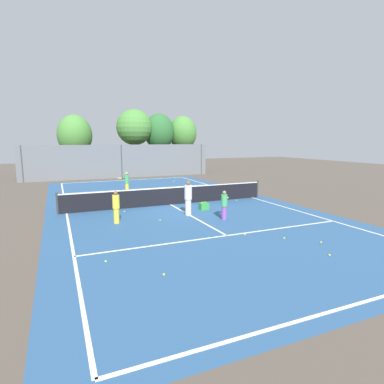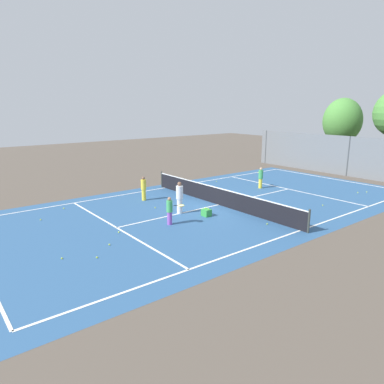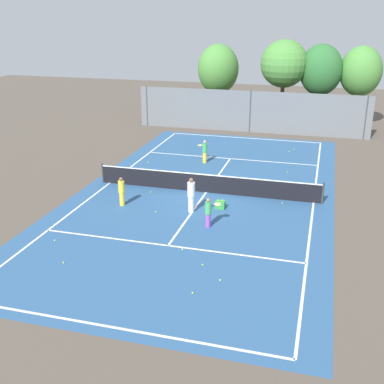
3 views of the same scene
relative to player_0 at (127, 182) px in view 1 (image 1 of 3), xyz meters
The scene contains 27 objects.
ground_plane 5.39m from the player_0, 74.81° to the right, with size 80.00×80.00×0.00m, color brown.
court_surface 5.39m from the player_0, 74.81° to the right, with size 13.00×25.00×0.01m.
tennis_net 5.34m from the player_0, 74.81° to the right, with size 11.90×0.10×1.10m.
perimeter_fence 9.00m from the player_0, 81.03° to the left, with size 18.00×0.12×3.20m.
tree_0 14.82m from the player_0, 99.57° to the left, with size 3.57×3.75×6.29m.
tree_1 14.40m from the player_0, 62.76° to the left, with size 3.35×2.89×6.54m.
tree_2 13.17m from the player_0, 73.81° to the left, with size 3.78×3.78×6.87m.
tree_3 16.43m from the player_0, 54.02° to the left, with size 3.27×3.23×6.42m.
player_0 is the anchor object (origin of this frame).
player_1 7.99m from the player_0, 80.33° to the right, with size 0.36×0.36×1.69m.
player_2 9.65m from the player_0, 74.79° to the right, with size 0.69×0.82×1.35m.
player_3 8.28m from the player_0, 104.95° to the right, with size 0.31×0.31×1.45m.
ball_crate 7.55m from the player_0, 70.02° to the right, with size 0.45×0.37×0.43m.
tennis_ball_0 6.91m from the player_0, 41.07° to the left, with size 0.07×0.07×0.07m, color #CCE533.
tennis_ball_1 11.98m from the player_0, 80.05° to the right, with size 0.07×0.07×0.07m, color #CCE533.
tennis_ball_2 15.10m from the player_0, 77.33° to the right, with size 0.07×0.07×0.07m, color #CCE533.
tennis_ball_3 6.29m from the player_0, 38.19° to the left, with size 0.07×0.07×0.07m, color #CCE533.
tennis_ball_4 3.62m from the player_0, 163.71° to the right, with size 0.07×0.07×0.07m, color #CCE533.
tennis_ball_5 7.88m from the player_0, 46.37° to the right, with size 0.07×0.07×0.07m, color #CCE533.
tennis_ball_6 5.30m from the player_0, ahead, with size 0.07×0.07×0.07m, color #CCE533.
tennis_ball_7 5.01m from the player_0, 114.18° to the right, with size 0.07×0.07×0.07m, color #CCE533.
tennis_ball_8 14.16m from the player_0, 97.94° to the right, with size 0.07×0.07×0.07m, color #CCE533.
tennis_ball_9 14.26m from the player_0, 73.56° to the right, with size 0.07×0.07×0.07m, color #CCE533.
tennis_ball_10 12.86m from the player_0, 104.68° to the right, with size 0.07×0.07×0.07m, color #CCE533.
tennis_ball_11 8.42m from the player_0, 91.78° to the right, with size 0.07×0.07×0.07m, color #CCE533.
tennis_ball_12 13.15m from the player_0, 76.11° to the right, with size 0.07×0.07×0.07m, color #CCE533.
tennis_ball_13 6.18m from the player_0, 103.12° to the right, with size 0.07×0.07×0.07m, color #CCE533.
Camera 1 is at (-5.83, -16.48, 3.62)m, focal length 29.32 mm.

